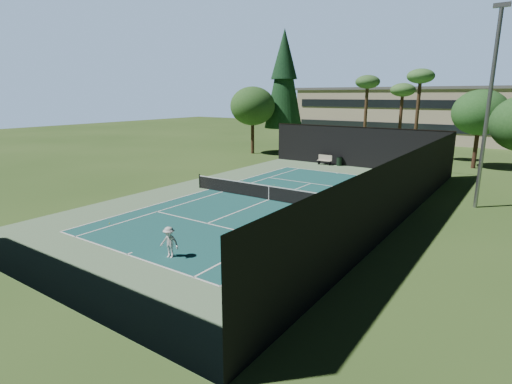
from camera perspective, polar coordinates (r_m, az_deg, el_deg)
ground at (r=27.61m, az=1.83°, el=-1.13°), size 160.00×160.00×0.00m
apron_slab at (r=27.61m, az=1.83°, el=-1.12°), size 18.00×32.00×0.01m
court_surface at (r=27.61m, az=1.83°, el=-1.11°), size 10.97×23.77×0.01m
court_lines at (r=27.61m, az=1.83°, el=-1.09°), size 11.07×23.87×0.01m
tennis_net at (r=27.48m, az=1.84°, el=-0.01°), size 12.90×0.10×1.10m
fence at (r=27.23m, az=1.93°, el=2.98°), size 18.04×32.05×4.03m
player at (r=18.19m, az=-12.27°, el=-7.04°), size 1.02×0.72×1.43m
tennis_ball_a at (r=23.92m, az=-20.20°, el=-4.25°), size 0.08×0.08×0.08m
tennis_ball_b at (r=32.07m, az=2.61°, el=1.00°), size 0.06×0.06×0.06m
tennis_ball_c at (r=30.43m, az=6.35°, el=0.26°), size 0.08×0.08×0.08m
tennis_ball_d at (r=33.66m, az=-1.90°, el=1.62°), size 0.07×0.07×0.07m
park_bench at (r=42.16m, az=9.80°, el=4.59°), size 1.50×0.45×1.02m
trash_bin at (r=41.87m, az=11.79°, el=4.34°), size 0.56×0.56×0.95m
pine_tree at (r=51.79m, az=4.04°, el=16.40°), size 4.80×4.80×15.00m
palm_a at (r=49.30m, az=15.64°, el=14.50°), size 2.80×2.80×9.32m
palm_b at (r=50.16m, az=20.22°, el=13.20°), size 2.80×2.80×8.42m
palm_c at (r=46.67m, az=22.43°, el=14.58°), size 2.80×2.80×9.77m
decid_tree_a at (r=44.72m, az=29.37°, el=9.86°), size 5.12×5.12×7.62m
decid_tree_c at (r=49.47m, az=-0.50°, el=12.17°), size 5.44×5.44×8.09m
campus_building at (r=70.01m, az=23.07°, el=10.26°), size 40.50×12.50×8.30m
light_pole at (r=28.58m, az=30.29°, el=10.66°), size 0.90×0.25×12.22m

